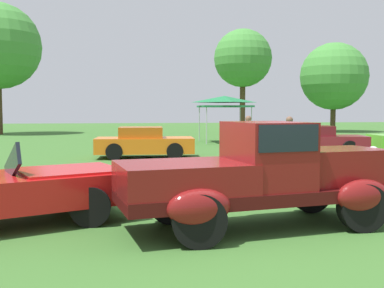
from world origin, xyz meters
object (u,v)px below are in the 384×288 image
(show_car_orange, at_px, (144,143))
(show_car_burgundy, at_px, (312,140))
(feature_pickup_truck, at_px, (262,174))
(canopy_tent_left_field, at_px, (224,101))
(neighbor_convertible, at_px, (5,191))
(spectator_far_side, at_px, (248,138))
(spectator_between_cars, at_px, (289,141))

(show_car_orange, relative_size, show_car_burgundy, 0.85)
(feature_pickup_truck, xyz_separation_m, show_car_burgundy, (5.72, 11.56, -0.27))
(show_car_burgundy, distance_m, canopy_tent_left_field, 8.04)
(feature_pickup_truck, distance_m, canopy_tent_left_field, 19.44)
(feature_pickup_truck, relative_size, neighbor_convertible, 1.04)
(feature_pickup_truck, bearing_deg, show_car_orange, 97.56)
(show_car_orange, xyz_separation_m, spectator_far_side, (3.59, -2.42, 0.32))
(feature_pickup_truck, distance_m, spectator_between_cars, 7.40)
(feature_pickup_truck, xyz_separation_m, canopy_tent_left_field, (3.49, 19.06, 1.55))
(feature_pickup_truck, distance_m, neighbor_convertible, 4.17)
(show_car_orange, relative_size, spectator_between_cars, 2.31)
(feature_pickup_truck, height_order, canopy_tent_left_field, canopy_tent_left_field)
(show_car_burgundy, xyz_separation_m, canopy_tent_left_field, (-2.23, 7.50, 1.82))
(spectator_far_side, relative_size, canopy_tent_left_field, 0.60)
(show_car_orange, xyz_separation_m, spectator_between_cars, (4.41, -4.29, 0.32))
(spectator_far_side, bearing_deg, neighbor_convertible, -127.92)
(spectator_between_cars, height_order, spectator_far_side, same)
(feature_pickup_truck, height_order, spectator_between_cars, feature_pickup_truck)
(spectator_between_cars, xyz_separation_m, spectator_far_side, (-0.83, 1.87, 0.00))
(spectator_between_cars, height_order, canopy_tent_left_field, canopy_tent_left_field)
(show_car_orange, bearing_deg, spectator_between_cars, -44.21)
(feature_pickup_truck, xyz_separation_m, show_car_orange, (-1.47, 11.08, -0.27))
(canopy_tent_left_field, bearing_deg, spectator_between_cars, -92.55)
(spectator_between_cars, distance_m, canopy_tent_left_field, 12.37)
(feature_pickup_truck, relative_size, spectator_far_side, 2.79)
(show_car_burgundy, bearing_deg, canopy_tent_left_field, 106.54)
(show_car_burgundy, height_order, spectator_between_cars, spectator_between_cars)
(neighbor_convertible, xyz_separation_m, show_car_orange, (2.64, 10.41, 0.02))
(show_car_burgundy, bearing_deg, feature_pickup_truck, -116.32)
(neighbor_convertible, bearing_deg, canopy_tent_left_field, 67.56)
(spectator_far_side, bearing_deg, feature_pickup_truck, -103.73)
(feature_pickup_truck, distance_m, spectator_far_side, 8.91)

